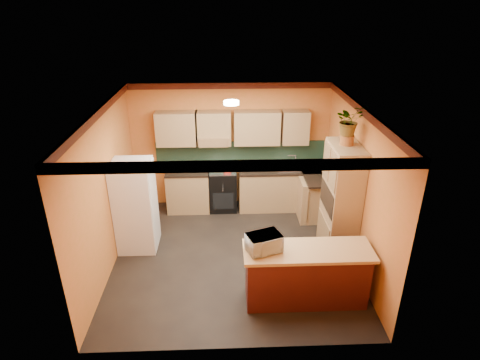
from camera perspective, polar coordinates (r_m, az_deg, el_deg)
name	(u,v)px	position (r m, az deg, el deg)	size (l,w,h in m)	color
room_shell	(233,141)	(6.68, -0.97, 5.50)	(4.24, 4.24, 2.72)	black
base_cabinets_back	(252,189)	(8.74, 1.68, -1.35)	(3.65, 0.60, 0.88)	tan
countertop_back	(252,170)	(8.55, 1.72, 1.41)	(3.65, 0.62, 0.04)	black
stove	(223,189)	(8.72, -2.42, -1.34)	(0.58, 0.58, 0.91)	black
kettle	(227,167)	(8.44, -1.81, 1.84)	(0.17, 0.17, 0.18)	red
sink	(288,168)	(8.62, 6.87, 1.70)	(0.48, 0.40, 0.03)	silver
base_cabinets_right	(318,199)	(8.48, 11.06, -2.72)	(0.60, 0.80, 0.88)	tan
countertop_right	(320,179)	(8.28, 11.31, 0.10)	(0.62, 0.80, 0.04)	black
fridge	(135,206)	(7.46, -14.68, -3.60)	(0.68, 0.66, 1.70)	white
pantry	(340,203)	(7.11, 14.08, -3.20)	(0.48, 0.90, 2.10)	tan
fern_pot	(347,140)	(6.71, 14.97, 5.55)	(0.22, 0.22, 0.16)	#975124
fern	(349,120)	(6.61, 15.28, 8.21)	(0.44, 0.38, 0.49)	tan
breakfast_bar	(306,276)	(6.30, 9.36, -13.38)	(1.80, 0.55, 0.88)	#531913
bar_top	(308,251)	(6.02, 9.67, -9.91)	(1.90, 0.65, 0.05)	tan
microwave	(264,243)	(5.84, 3.41, -8.91)	(0.48, 0.33, 0.27)	white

